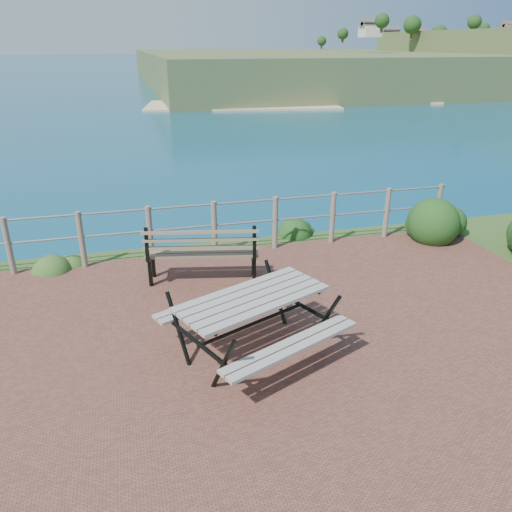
{
  "coord_description": "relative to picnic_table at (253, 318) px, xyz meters",
  "views": [
    {
      "loc": [
        -1.43,
        -5.07,
        3.62
      ],
      "look_at": [
        0.27,
        1.39,
        0.75
      ],
      "focal_mm": 35.0,
      "sensor_mm": 36.0,
      "label": 1
    }
  ],
  "objects": [
    {
      "name": "picnic_table",
      "position": [
        0.0,
        0.0,
        0.0
      ],
      "size": [
        2.01,
        1.5,
        0.78
      ],
      "rotation": [
        0.0,
        0.0,
        0.41
      ],
      "color": "gray",
      "rests_on": "ground"
    },
    {
      "name": "distant_bay",
      "position": [
        173.19,
        202.52,
        -2.03
      ],
      "size": [
        290.0,
        232.36,
        24.0
      ],
      "color": "#4B5D2E",
      "rests_on": "ground"
    },
    {
      "name": "ocean",
      "position": [
        0.12,
        199.92,
        -0.5
      ],
      "size": [
        1200.0,
        1200.0,
        0.0
      ],
      "primitive_type": "plane",
      "color": "#126070",
      "rests_on": "ground"
    },
    {
      "name": "safety_railing",
      "position": [
        0.12,
        3.27,
        0.07
      ],
      "size": [
        9.4,
        0.1,
        1.0
      ],
      "color": "#6B5B4C",
      "rests_on": "ground"
    },
    {
      "name": "shrub_right_edge",
      "position": [
        4.63,
        3.09,
        -0.5
      ],
      "size": [
        1.02,
        1.02,
        1.46
      ],
      "primitive_type": "ellipsoid",
      "color": "#113A14",
      "rests_on": "ground"
    },
    {
      "name": "ground",
      "position": [
        0.12,
        -0.08,
        -0.5
      ],
      "size": [
        10.0,
        7.0,
        0.12
      ],
      "primitive_type": "cube",
      "color": "brown",
      "rests_on": "ground"
    },
    {
      "name": "park_bench",
      "position": [
        -0.27,
        2.21,
        0.16
      ],
      "size": [
        1.84,
        0.8,
        1.01
      ],
      "rotation": [
        0.0,
        0.0,
        -0.21
      ],
      "color": "brown",
      "rests_on": "ground"
    },
    {
      "name": "shrub_lip_east",
      "position": [
        1.97,
        4.13,
        -0.5
      ],
      "size": [
        0.75,
        0.75,
        0.48
      ],
      "primitive_type": "ellipsoid",
      "color": "#113A14",
      "rests_on": "ground"
    },
    {
      "name": "shrub_lip_west",
      "position": [
        -2.58,
        3.5,
        -0.5
      ],
      "size": [
        0.77,
        0.77,
        0.51
      ],
      "primitive_type": "ellipsoid",
      "color": "#2D5720",
      "rests_on": "ground"
    }
  ]
}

